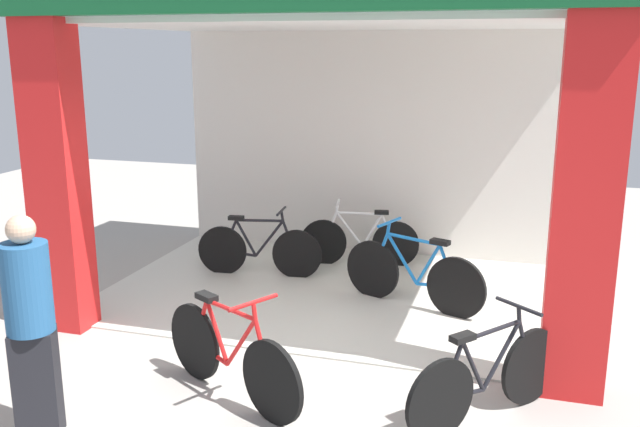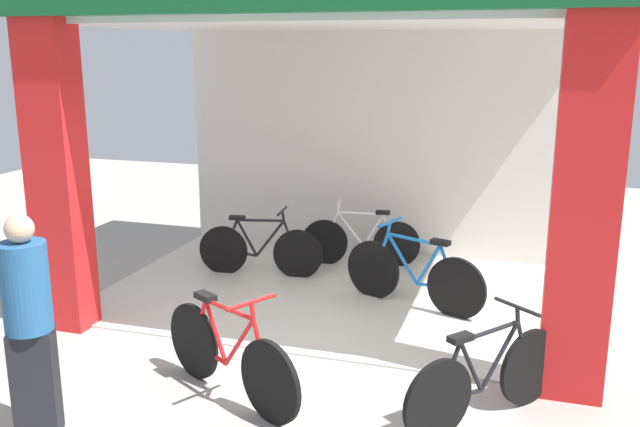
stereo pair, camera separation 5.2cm
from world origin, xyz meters
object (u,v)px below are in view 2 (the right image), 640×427
bicycle_inside_1 (361,241)px  bicycle_parked_0 (229,355)px  bicycle_inside_0 (414,275)px  bicycle_inside_2 (260,249)px  bicycle_parked_1 (486,379)px  pedestrian_1 (30,326)px

bicycle_inside_1 → bicycle_parked_0: size_ratio=1.02×
bicycle_inside_1 → bicycle_inside_0: bearing=-54.6°
bicycle_inside_1 → bicycle_inside_2: 1.34m
bicycle_parked_1 → pedestrian_1: pedestrian_1 is taller
bicycle_inside_0 → bicycle_parked_1: size_ratio=1.28×
bicycle_inside_1 → pedestrian_1: pedestrian_1 is taller
bicycle_parked_0 → pedestrian_1: bearing=-140.1°
bicycle_inside_0 → bicycle_inside_1: 1.56m
bicycle_inside_0 → pedestrian_1: size_ratio=0.96×
bicycle_inside_0 → bicycle_parked_0: bearing=-114.1°
bicycle_inside_0 → bicycle_inside_2: 2.06m
bicycle_inside_2 → pedestrian_1: size_ratio=0.93×
bicycle_inside_0 → pedestrian_1: 4.03m
bicycle_parked_0 → bicycle_parked_1: size_ratio=1.19×
bicycle_inside_0 → bicycle_parked_0: (-1.08, -2.42, -0.00)m
bicycle_inside_0 → bicycle_parked_0: 2.65m
bicycle_inside_0 → bicycle_parked_0: bicycle_inside_0 is taller
bicycle_inside_0 → bicycle_parked_1: (0.92, -2.18, -0.02)m
bicycle_inside_0 → bicycle_inside_2: size_ratio=1.03×
bicycle_inside_2 → bicycle_inside_1: bearing=35.0°
bicycle_parked_1 → bicycle_inside_1: bearing=117.9°
bicycle_inside_0 → pedestrian_1: bearing=-123.2°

